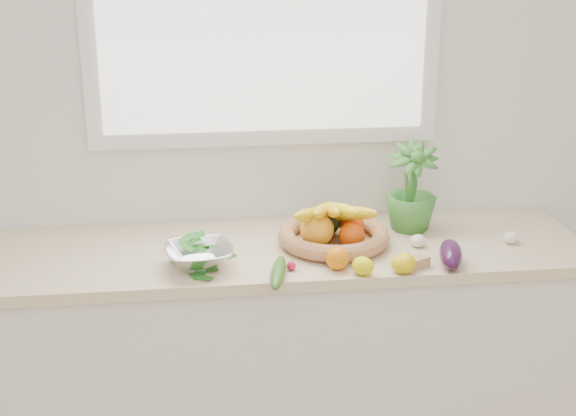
{
  "coord_description": "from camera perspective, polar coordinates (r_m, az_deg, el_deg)",
  "views": [
    {
      "loc": [
        -0.27,
        -0.68,
        1.97
      ],
      "look_at": [
        0.05,
        1.93,
        1.05
      ],
      "focal_mm": 50.0,
      "sensor_mm": 36.0,
      "label": 1
    }
  ],
  "objects": [
    {
      "name": "counter_cabinet",
      "position": [
        3.06,
        -0.99,
        -10.95
      ],
      "size": [
        2.2,
        0.58,
        0.86
      ],
      "primitive_type": "cube",
      "color": "silver",
      "rests_on": "ground"
    },
    {
      "name": "cucumber",
      "position": [
        2.58,
        -0.7,
        -4.6
      ],
      "size": [
        0.1,
        0.26,
        0.05
      ],
      "primitive_type": "ellipsoid",
      "rotation": [
        0.0,
        0.0,
        -0.2
      ],
      "color": "#265819",
      "rests_on": "countertop"
    },
    {
      "name": "apple",
      "position": [
        2.86,
        2.48,
        -1.86
      ],
      "size": [
        0.09,
        0.09,
        0.08
      ],
      "primitive_type": "sphere",
      "rotation": [
        0.0,
        0.0,
        -0.16
      ],
      "color": "red",
      "rests_on": "countertop"
    },
    {
      "name": "lemon_c",
      "position": [
        2.62,
        5.35,
        -4.13
      ],
      "size": [
        0.1,
        0.1,
        0.06
      ],
      "primitive_type": "ellipsoid",
      "rotation": [
        0.0,
        0.0,
        0.67
      ],
      "color": "yellow",
      "rests_on": "countertop"
    },
    {
      "name": "orange_loose",
      "position": [
        2.65,
        3.52,
        -3.6
      ],
      "size": [
        0.08,
        0.08,
        0.08
      ],
      "primitive_type": "sphere",
      "rotation": [
        0.0,
        0.0,
        -0.09
      ],
      "color": "orange",
      "rests_on": "countertop"
    },
    {
      "name": "eggplant",
      "position": [
        2.73,
        11.49,
        -3.23
      ],
      "size": [
        0.12,
        0.21,
        0.08
      ],
      "primitive_type": "ellipsoid",
      "rotation": [
        0.0,
        0.0,
        -0.25
      ],
      "color": "#2F0D33",
      "rests_on": "countertop"
    },
    {
      "name": "potted_herb",
      "position": [
        3.0,
        8.78,
        1.44
      ],
      "size": [
        0.21,
        0.21,
        0.34
      ],
      "primitive_type": "imported",
      "rotation": [
        0.0,
        0.0,
        -0.15
      ],
      "color": "#39802E",
      "rests_on": "countertop"
    },
    {
      "name": "garlic_b",
      "position": [
        2.98,
        15.59,
        -2.04
      ],
      "size": [
        0.07,
        0.07,
        0.04
      ],
      "primitive_type": "ellipsoid",
      "rotation": [
        0.0,
        0.0,
        0.43
      ],
      "color": "white",
      "rests_on": "countertop"
    },
    {
      "name": "lemon_a",
      "position": [
        2.65,
        8.03,
        -4.0
      ],
      "size": [
        0.08,
        0.09,
        0.06
      ],
      "primitive_type": "ellipsoid",
      "rotation": [
        0.0,
        0.0,
        0.36
      ],
      "color": "gold",
      "rests_on": "countertop"
    },
    {
      "name": "ginger",
      "position": [
        2.7,
        8.91,
        -3.9
      ],
      "size": [
        0.12,
        0.09,
        0.04
      ],
      "primitive_type": "cube",
      "rotation": [
        0.0,
        0.0,
        0.46
      ],
      "color": "tan",
      "rests_on": "countertop"
    },
    {
      "name": "back_wall",
      "position": [
        3.01,
        -1.7,
        7.38
      ],
      "size": [
        4.5,
        0.02,
        2.7
      ],
      "primitive_type": "cube",
      "color": "white",
      "rests_on": "ground"
    },
    {
      "name": "radish",
      "position": [
        2.65,
        0.24,
        -4.12
      ],
      "size": [
        0.03,
        0.03,
        0.03
      ],
      "primitive_type": "sphere",
      "rotation": [
        0.0,
        0.0,
        -0.14
      ],
      "color": "#C61840",
      "rests_on": "countertop"
    },
    {
      "name": "countertop",
      "position": [
        2.86,
        -1.05,
        -3.13
      ],
      "size": [
        2.24,
        0.62,
        0.04
      ],
      "primitive_type": "cube",
      "color": "beige",
      "rests_on": "counter_cabinet"
    },
    {
      "name": "garlic_c",
      "position": [
        2.81,
        11.48,
        -3.05
      ],
      "size": [
        0.05,
        0.05,
        0.04
      ],
      "primitive_type": "ellipsoid",
      "rotation": [
        0.0,
        0.0,
        0.18
      ],
      "color": "white",
      "rests_on": "countertop"
    },
    {
      "name": "lemon_b",
      "position": [
        2.65,
        8.35,
        -3.91
      ],
      "size": [
        0.08,
        0.1,
        0.07
      ],
      "primitive_type": "ellipsoid",
      "rotation": [
        0.0,
        0.0,
        -0.22
      ],
      "color": "#DFB40C",
      "rests_on": "countertop"
    },
    {
      "name": "colander_with_spinach",
      "position": [
        2.67,
        -6.36,
        -3.01
      ],
      "size": [
        0.26,
        0.26,
        0.12
      ],
      "color": "white",
      "rests_on": "countertop"
    },
    {
      "name": "garlic_a",
      "position": [
        2.88,
        9.22,
        -2.32
      ],
      "size": [
        0.06,
        0.06,
        0.05
      ],
      "primitive_type": "ellipsoid",
      "rotation": [
        0.0,
        0.0,
        -0.09
      ],
      "color": "white",
      "rests_on": "countertop"
    },
    {
      "name": "fruit_basket",
      "position": [
        2.85,
        3.2,
        -1.6
      ],
      "size": [
        0.41,
        0.41,
        0.19
      ],
      "color": "#AE8A4D",
      "rests_on": "countertop"
    }
  ]
}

